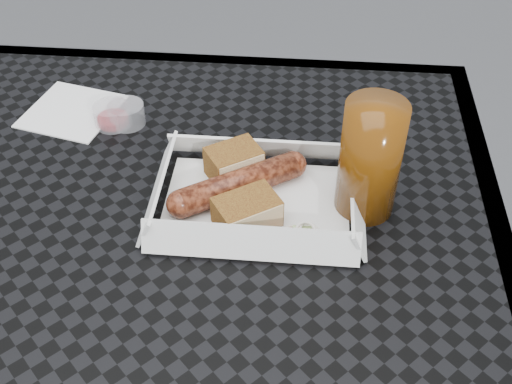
# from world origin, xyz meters

# --- Properties ---
(patio_table) EXTENTS (0.80, 0.80, 0.74)m
(patio_table) POSITION_xyz_m (0.00, 0.00, 0.67)
(patio_table) COLOR black
(patio_table) RESTS_ON ground
(food_tray) EXTENTS (0.22, 0.15, 0.00)m
(food_tray) POSITION_xyz_m (0.10, 0.06, 0.75)
(food_tray) COLOR white
(food_tray) RESTS_ON patio_table
(bratwurst) EXTENTS (0.16, 0.12, 0.03)m
(bratwurst) POSITION_xyz_m (0.08, 0.07, 0.77)
(bratwurst) COLOR brown
(bratwurst) RESTS_ON food_tray
(bread_near) EXTENTS (0.08, 0.07, 0.04)m
(bread_near) POSITION_xyz_m (0.07, 0.11, 0.77)
(bread_near) COLOR brown
(bread_near) RESTS_ON food_tray
(bread_far) EXTENTS (0.08, 0.08, 0.04)m
(bread_far) POSITION_xyz_m (0.09, 0.02, 0.77)
(bread_far) COLOR brown
(bread_far) RESTS_ON food_tray
(veg_garnish) EXTENTS (0.03, 0.03, 0.00)m
(veg_garnish) POSITION_xyz_m (0.16, 0.00, 0.75)
(veg_garnish) COLOR #EA3B0A
(veg_garnish) RESTS_ON food_tray
(napkin) EXTENTS (0.14, 0.14, 0.00)m
(napkin) POSITION_xyz_m (-0.18, 0.23, 0.75)
(napkin) COLOR white
(napkin) RESTS_ON patio_table
(condiment_cup_sauce) EXTENTS (0.05, 0.05, 0.03)m
(condiment_cup_sauce) POSITION_xyz_m (-0.11, 0.20, 0.76)
(condiment_cup_sauce) COLOR maroon
(condiment_cup_sauce) RESTS_ON patio_table
(condiment_cup_empty) EXTENTS (0.05, 0.05, 0.03)m
(condiment_cup_empty) POSITION_xyz_m (-0.09, 0.21, 0.76)
(condiment_cup_empty) COLOR silver
(condiment_cup_empty) RESTS_ON patio_table
(drink_glass) EXTENTS (0.07, 0.07, 0.15)m
(drink_glass) POSITION_xyz_m (0.23, 0.07, 0.82)
(drink_glass) COLOR #552B07
(drink_glass) RESTS_ON patio_table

